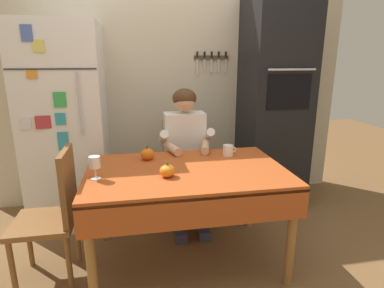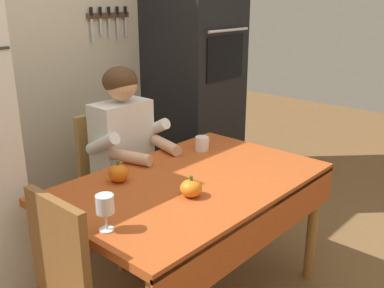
{
  "view_description": "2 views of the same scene",
  "coord_description": "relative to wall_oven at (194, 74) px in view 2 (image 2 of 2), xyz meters",
  "views": [
    {
      "loc": [
        -0.34,
        -2.0,
        1.51
      ],
      "look_at": [
        0.06,
        0.23,
        0.88
      ],
      "focal_mm": 29.64,
      "sensor_mm": 36.0,
      "label": 1
    },
    {
      "loc": [
        -1.56,
        -1.3,
        1.64
      ],
      "look_at": [
        0.06,
        0.14,
        0.91
      ],
      "focal_mm": 41.45,
      "sensor_mm": 36.0,
      "label": 2
    }
  ],
  "objects": [
    {
      "name": "seated_person",
      "position": [
        -0.96,
        -0.32,
        -0.31
      ],
      "size": [
        0.47,
        0.55,
        1.25
      ],
      "color": "#38384C",
      "rests_on": "ground"
    },
    {
      "name": "dining_table",
      "position": [
        -1.05,
        -0.92,
        -0.39
      ],
      "size": [
        1.4,
        0.9,
        0.74
      ],
      "color": "#9E6B33",
      "rests_on": "ground"
    },
    {
      "name": "pumpkin_large",
      "position": [
        -1.2,
        -1.03,
        -0.27
      ],
      "size": [
        0.1,
        0.1,
        0.1
      ],
      "color": "orange",
      "rests_on": "dining_table"
    },
    {
      "name": "chair_behind_person",
      "position": [
        -0.96,
        -0.13,
        -0.54
      ],
      "size": [
        0.4,
        0.4,
        0.93
      ],
      "color": "tan",
      "rests_on": "ground"
    },
    {
      "name": "pumpkin_medium",
      "position": [
        -1.31,
        -0.64,
        -0.26
      ],
      "size": [
        0.1,
        0.1,
        0.11
      ],
      "color": "orange",
      "rests_on": "dining_table"
    },
    {
      "name": "wine_glass",
      "position": [
        -1.66,
        -0.99,
        -0.2
      ],
      "size": [
        0.07,
        0.07,
        0.15
      ],
      "color": "white",
      "rests_on": "dining_table"
    },
    {
      "name": "wall_oven",
      "position": [
        0.0,
        0.0,
        0.0
      ],
      "size": [
        0.6,
        0.64,
        2.1
      ],
      "color": "black",
      "rests_on": "ground"
    },
    {
      "name": "coffee_mug",
      "position": [
        -0.67,
        -0.65,
        -0.27
      ],
      "size": [
        0.11,
        0.08,
        0.09
      ],
      "color": "white",
      "rests_on": "dining_table"
    },
    {
      "name": "back_wall_assembly",
      "position": [
        -1.0,
        0.35,
        0.25
      ],
      "size": [
        3.7,
        0.13,
        2.6
      ],
      "color": "beige",
      "rests_on": "ground"
    }
  ]
}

